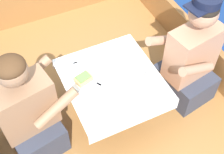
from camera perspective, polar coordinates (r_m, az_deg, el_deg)
ground_plane at (r=2.95m, az=0.33°, el=-10.54°), size 60.00×60.00×0.00m
boat_deck at (r=2.80m, az=0.35°, el=-8.77°), size 2.02×3.02×0.36m
gunwale_starboard at (r=2.91m, az=18.05°, el=2.37°), size 0.06×3.02×0.34m
cockpit_table at (r=2.36m, az=-0.00°, el=-1.01°), size 0.69×0.75×0.43m
person_port at (r=2.28m, az=-15.00°, el=-6.54°), size 0.57×0.52×0.94m
person_starboard at (r=2.55m, az=14.06°, el=3.08°), size 0.57×0.51×1.01m
plate_sandwich at (r=2.31m, az=-5.21°, el=-0.74°), size 0.20×0.20×0.01m
plate_bread at (r=2.41m, az=-1.16°, el=2.38°), size 0.16×0.16×0.01m
sandwich at (r=2.29m, az=-5.26°, el=-0.31°), size 0.14×0.12×0.05m
bowl_port_near at (r=2.16m, az=-3.39°, el=-4.73°), size 0.13×0.13×0.04m
bowl_starboard_near at (r=2.43m, az=4.21°, el=3.47°), size 0.13×0.13×0.04m
coffee_cup_port at (r=2.20m, az=4.29°, el=-3.15°), size 0.10×0.07×0.06m
coffee_cup_starboard at (r=2.26m, az=2.22°, el=-0.86°), size 0.10×0.07×0.06m
coffee_cup_center at (r=2.50m, az=0.48°, el=5.46°), size 0.10×0.08×0.06m
tin_can at (r=2.31m, az=6.83°, el=-0.09°), size 0.07×0.07×0.05m
utensil_fork_port at (r=2.27m, az=-1.46°, el=-1.85°), size 0.10×0.16×0.00m
utensil_fork_starboard at (r=2.44m, az=-5.58°, el=2.78°), size 0.17×0.05×0.00m
utensil_spoon_center at (r=2.51m, az=2.08°, el=4.73°), size 0.09×0.16×0.01m
utensil_knife_port at (r=2.18m, az=6.17°, el=-5.46°), size 0.13×0.13×0.00m
utensil_spoon_port at (r=2.29m, az=-1.66°, el=-1.21°), size 0.17×0.05×0.01m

